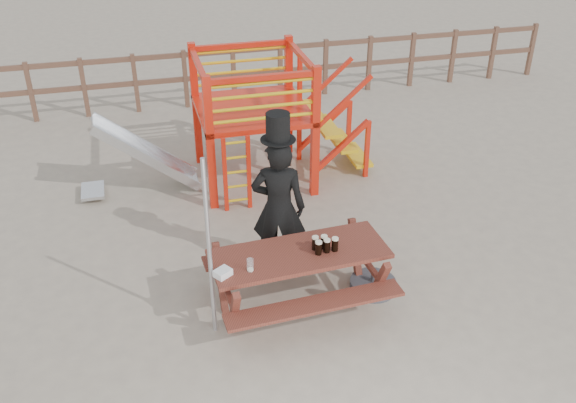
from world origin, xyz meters
The scene contains 10 objects.
ground centered at (0.00, 0.00, 0.00)m, with size 60.00×60.00×0.00m, color tan.
back_fence centered at (0.00, 7.00, 0.74)m, with size 15.09×0.09×1.20m.
playground_fort centered at (0.12, 3.58, 1.07)m, with size 4.71×1.84×2.10m.
picnic_table centered at (0.03, 0.18, 0.50)m, with size 2.14×1.54×0.80m.
man_with_hat centered at (-0.02, 0.99, 0.99)m, with size 0.79×0.64×2.21m.
metal_pole centered at (-1.03, 0.02, 1.11)m, with size 0.05×0.05×2.23m, color #B2B2B7.
parasol_base centered at (1.02, 0.26, 0.07)m, with size 0.58×0.58×0.25m.
paper_bag centered at (-0.91, -0.05, 0.84)m, with size 0.18×0.14×0.08m, color white.
stout_pints centered at (0.31, 0.14, 0.89)m, with size 0.29×0.18×0.17m.
empty_glasses centered at (-0.59, -0.02, 0.87)m, with size 0.08×0.08×0.15m.
Camera 1 is at (-1.64, -5.69, 5.05)m, focal length 40.00 mm.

